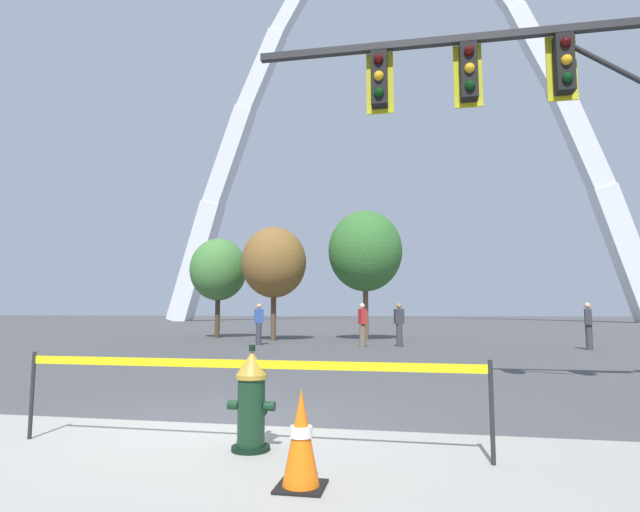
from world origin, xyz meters
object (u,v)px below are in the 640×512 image
at_px(traffic_signal_gantry, 596,103).
at_px(monument_arch, 393,130).
at_px(traffic_cone_by_hydrant, 301,439).
at_px(pedestrian_standing_center, 589,325).
at_px(pedestrian_walking_right, 259,324).
at_px(pedestrian_walking_left, 399,324).
at_px(fire_hydrant, 252,400).
at_px(pedestrian_near_trees, 362,324).

distance_m(traffic_signal_gantry, monument_arch, 56.16).
xyz_separation_m(traffic_cone_by_hydrant, pedestrian_standing_center, (6.63, 14.82, 0.46)).
height_order(pedestrian_standing_center, pedestrian_walking_right, same).
bearing_deg(traffic_signal_gantry, pedestrian_standing_center, 74.18).
bearing_deg(pedestrian_walking_left, pedestrian_walking_right, -179.12).
height_order(traffic_cone_by_hydrant, pedestrian_walking_right, pedestrian_walking_right).
height_order(fire_hydrant, pedestrian_standing_center, pedestrian_standing_center).
distance_m(pedestrian_standing_center, pedestrian_walking_right, 11.71).
distance_m(traffic_cone_by_hydrant, traffic_signal_gantry, 6.77).
bearing_deg(traffic_cone_by_hydrant, pedestrian_near_trees, 94.04).
relative_size(traffic_signal_gantry, pedestrian_walking_left, 4.92).
relative_size(traffic_signal_gantry, monument_arch, 0.14).
bearing_deg(pedestrian_near_trees, traffic_signal_gantry, -66.51).
distance_m(traffic_signal_gantry, pedestrian_near_trees, 12.13).
distance_m(fire_hydrant, traffic_signal_gantry, 6.61).
bearing_deg(traffic_cone_by_hydrant, pedestrian_walking_left, 88.95).
relative_size(pedestrian_walking_right, pedestrian_near_trees, 1.00).
distance_m(fire_hydrant, traffic_cone_by_hydrant, 1.15).
distance_m(pedestrian_walking_left, pedestrian_standing_center, 6.36).
bearing_deg(pedestrian_standing_center, pedestrian_walking_right, 178.84).
xyz_separation_m(traffic_signal_gantry, monument_arch, (-4.93, 52.63, 18.95)).
distance_m(pedestrian_walking_left, pedestrian_walking_right, 5.35).
bearing_deg(pedestrian_walking_left, traffic_cone_by_hydrant, -91.05).
xyz_separation_m(fire_hydrant, pedestrian_walking_right, (-4.39, 14.15, 0.35)).
relative_size(traffic_signal_gantry, pedestrian_standing_center, 4.92).
relative_size(traffic_cone_by_hydrant, monument_arch, 0.01).
height_order(pedestrian_walking_left, pedestrian_walking_right, same).
distance_m(fire_hydrant, pedestrian_standing_center, 15.72).
height_order(monument_arch, pedestrian_walking_left, monument_arch).
bearing_deg(fire_hydrant, traffic_cone_by_hydrant, -52.89).
relative_size(pedestrian_walking_left, pedestrian_walking_right, 1.00).
bearing_deg(monument_arch, pedestrian_walking_right, -95.11).
bearing_deg(pedestrian_standing_center, pedestrian_near_trees, -179.09).
xyz_separation_m(pedestrian_standing_center, pedestrian_walking_right, (-11.70, 0.24, 0.00)).
height_order(monument_arch, pedestrian_standing_center, monument_arch).
xyz_separation_m(fire_hydrant, traffic_signal_gantry, (4.27, 3.16, 3.94)).
height_order(monument_arch, pedestrian_walking_right, monument_arch).
xyz_separation_m(traffic_cone_by_hydrant, pedestrian_walking_left, (0.28, 15.14, 0.46)).
height_order(traffic_cone_by_hydrant, traffic_signal_gantry, traffic_signal_gantry).
height_order(fire_hydrant, traffic_cone_by_hydrant, fire_hydrant).
bearing_deg(pedestrian_walking_right, fire_hydrant, -72.78).
height_order(pedestrian_walking_left, pedestrian_near_trees, same).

